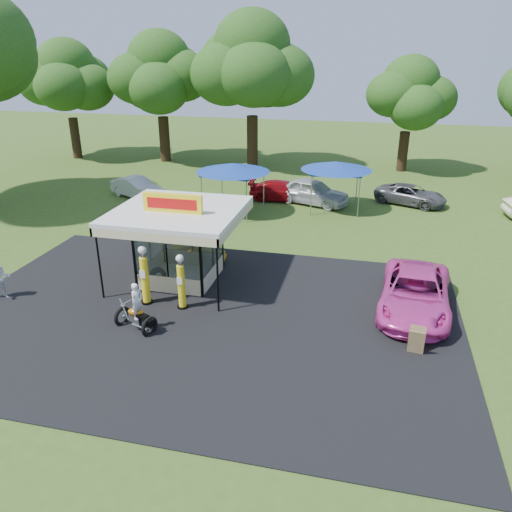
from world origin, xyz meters
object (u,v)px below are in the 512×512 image
object	(u,v)px
bg_car_a	(137,188)
gas_pump_right	(181,283)
bg_car_b	(282,191)
gas_station_kiosk	(180,243)
motorcycle	(137,311)
bg_car_c	(312,192)
a_frame_sign	(416,341)
bg_car_d	(411,195)
tent_east	(336,166)
tent_west	(233,168)
pink_sedan	(415,293)
gas_pump_left	(145,277)
kiosk_car	(198,252)

from	to	relation	value
bg_car_a	gas_pump_right	bearing A→B (deg)	-122.27
gas_pump_right	bg_car_b	xyz separation A→B (m)	(1.09, 16.25, -0.47)
gas_station_kiosk	gas_pump_right	xyz separation A→B (m)	(1.03, -2.58, -0.65)
motorcycle	bg_car_a	size ratio (longest dim) A/B	0.47
bg_car_b	bg_car_c	distance (m)	2.15
bg_car_a	bg_car_b	bearing A→B (deg)	-54.52
a_frame_sign	bg_car_a	world-z (taller)	bg_car_a
gas_pump_right	bg_car_d	size ratio (longest dim) A/B	0.51
bg_car_b	bg_car_d	world-z (taller)	bg_car_b
bg_car_b	gas_station_kiosk	bearing A→B (deg)	168.49
tent_east	motorcycle	bearing A→B (deg)	-108.81
bg_car_d	tent_west	size ratio (longest dim) A/B	1.02
a_frame_sign	bg_car_a	distance (m)	23.97
pink_sedan	tent_west	world-z (taller)	tent_west
bg_car_d	tent_west	world-z (taller)	tent_west
tent_west	gas_station_kiosk	bearing A→B (deg)	-87.79
gas_pump_left	bg_car_c	world-z (taller)	gas_pump_left
a_frame_sign	bg_car_d	xyz separation A→B (m)	(0.63, 18.52, 0.15)
tent_west	gas_pump_left	bearing A→B (deg)	-90.75
bg_car_a	bg_car_c	bearing A→B (deg)	-57.83
gas_pump_left	bg_car_b	distance (m)	16.45
gas_pump_left	tent_east	xyz separation A→B (m)	(6.36, 14.95, 1.62)
a_frame_sign	bg_car_b	xyz separation A→B (m)	(-7.95, 17.45, 0.17)
a_frame_sign	bg_car_c	xyz separation A→B (m)	(-5.85, 17.08, 0.36)
bg_car_d	tent_east	size ratio (longest dim) A/B	1.04
tent_east	gas_pump_left	bearing A→B (deg)	-113.03
gas_pump_left	bg_car_d	size ratio (longest dim) A/B	0.55
gas_pump_right	kiosk_car	size ratio (longest dim) A/B	0.84
kiosk_car	bg_car_c	xyz separation A→B (m)	(4.23, 11.10, 0.37)
a_frame_sign	bg_car_d	world-z (taller)	bg_car_d
gas_pump_right	pink_sedan	bearing A→B (deg)	12.06
gas_pump_right	tent_west	world-z (taller)	tent_west
motorcycle	pink_sedan	xyz separation A→B (m)	(10.14, 3.93, 0.01)
motorcycle	gas_pump_right	bearing A→B (deg)	82.54
gas_pump_right	pink_sedan	world-z (taller)	gas_pump_right
a_frame_sign	bg_car_a	size ratio (longest dim) A/B	0.23
gas_pump_right	bg_car_d	world-z (taller)	gas_pump_right
kiosk_car	tent_east	distance (m)	11.97
bg_car_c	tent_east	distance (m)	2.70
gas_pump_left	tent_west	xyz separation A→B (m)	(0.17, 12.71, 1.67)
gas_station_kiosk	bg_car_a	bearing A→B (deg)	123.63
bg_car_a	bg_car_c	world-z (taller)	bg_car_c
bg_car_b	tent_west	distance (m)	4.86
gas_station_kiosk	motorcycle	distance (m)	4.67
bg_car_b	kiosk_car	bearing A→B (deg)	166.83
gas_pump_right	gas_pump_left	bearing A→B (deg)	178.71
bg_car_a	bg_car_b	size ratio (longest dim) A/B	0.93
gas_station_kiosk	bg_car_d	xyz separation A→B (m)	(10.71, 14.74, -1.13)
gas_station_kiosk	gas_pump_right	size ratio (longest dim) A/B	2.28
tent_west	tent_east	xyz separation A→B (m)	(6.19, 2.24, -0.05)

